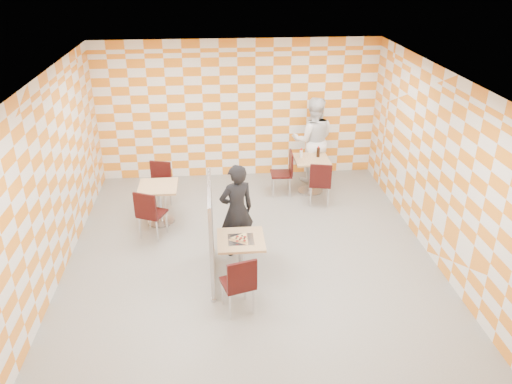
% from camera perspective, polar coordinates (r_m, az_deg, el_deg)
% --- Properties ---
extents(room_shell, '(7.00, 7.00, 7.00)m').
position_cam_1_polar(room_shell, '(8.08, -0.92, 3.27)').
color(room_shell, gray).
rests_on(room_shell, ground).
extents(main_table, '(0.70, 0.70, 0.75)m').
position_cam_1_polar(main_table, '(7.57, -1.72, -6.93)').
color(main_table, '#DEAC77').
rests_on(main_table, ground).
extents(second_table, '(0.70, 0.70, 0.75)m').
position_cam_1_polar(second_table, '(10.41, 6.31, 2.59)').
color(second_table, '#DEAC77').
rests_on(second_table, ground).
extents(empty_table, '(0.70, 0.70, 0.75)m').
position_cam_1_polar(empty_table, '(9.34, -11.03, -0.63)').
color(empty_table, '#DEAC77').
rests_on(empty_table, ground).
extents(chair_main_front, '(0.52, 0.53, 0.92)m').
position_cam_1_polar(chair_main_front, '(6.92, -1.87, -10.18)').
color(chair_main_front, black).
rests_on(chair_main_front, ground).
extents(chair_second_front, '(0.51, 0.51, 0.92)m').
position_cam_1_polar(chair_second_front, '(9.84, 7.37, 1.30)').
color(chair_second_front, black).
rests_on(chair_second_front, ground).
extents(chair_second_side, '(0.44, 0.43, 0.92)m').
position_cam_1_polar(chair_second_side, '(10.26, 3.41, 2.56)').
color(chair_second_side, black).
rests_on(chair_second_side, ground).
extents(chair_empty_near, '(0.56, 0.56, 0.92)m').
position_cam_1_polar(chair_empty_near, '(8.83, -12.13, -2.15)').
color(chair_empty_near, black).
rests_on(chair_empty_near, ground).
extents(chair_empty_far, '(0.52, 0.52, 0.92)m').
position_cam_1_polar(chair_empty_far, '(9.90, -10.96, 1.19)').
color(chair_empty_far, black).
rests_on(chair_empty_far, ground).
extents(partition, '(0.08, 1.38, 1.55)m').
position_cam_1_polar(partition, '(7.56, -5.15, -4.57)').
color(partition, white).
rests_on(partition, ground).
extents(man_dark, '(0.68, 0.56, 1.61)m').
position_cam_1_polar(man_dark, '(8.11, -2.23, -2.12)').
color(man_dark, black).
rests_on(man_dark, ground).
extents(man_white, '(0.96, 0.78, 1.87)m').
position_cam_1_polar(man_white, '(10.81, 6.52, 5.92)').
color(man_white, white).
rests_on(man_white, ground).
extents(pizza_on_foil, '(0.40, 0.40, 0.04)m').
position_cam_1_polar(pizza_on_foil, '(7.42, -1.74, -5.32)').
color(pizza_on_foil, silver).
rests_on(pizza_on_foil, main_table).
extents(sport_bottle, '(0.06, 0.06, 0.20)m').
position_cam_1_polar(sport_bottle, '(10.32, 5.19, 4.40)').
color(sport_bottle, white).
rests_on(sport_bottle, second_table).
extents(soda_bottle, '(0.07, 0.07, 0.23)m').
position_cam_1_polar(soda_bottle, '(10.39, 7.13, 4.54)').
color(soda_bottle, black).
rests_on(soda_bottle, second_table).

